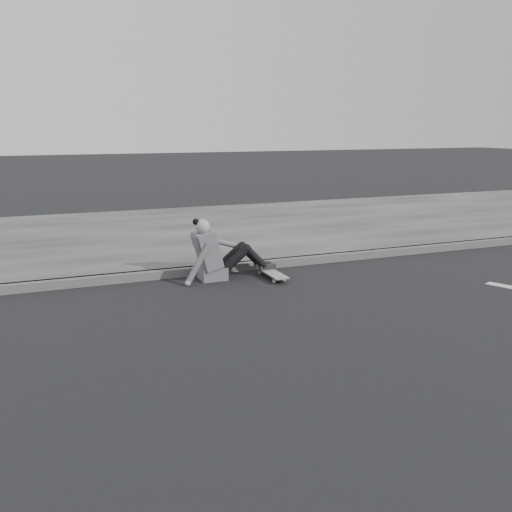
{
  "coord_description": "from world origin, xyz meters",
  "views": [
    {
      "loc": [
        -2.27,
        -5.18,
        2.12
      ],
      "look_at": [
        0.34,
        1.36,
        0.5
      ],
      "focal_mm": 40.0,
      "sensor_mm": 36.0,
      "label": 1
    }
  ],
  "objects": [
    {
      "name": "seated_woman",
      "position": [
        0.11,
        2.26,
        0.36
      ],
      "size": [
        1.38,
        0.46,
        0.88
      ],
      "color": "#565659",
      "rests_on": "ground"
    },
    {
      "name": "ground",
      "position": [
        0.0,
        0.0,
        0.0
      ],
      "size": [
        80.0,
        80.0,
        0.0
      ],
      "primitive_type": "plane",
      "color": "black",
      "rests_on": "ground"
    },
    {
      "name": "curb",
      "position": [
        0.0,
        2.58,
        0.06
      ],
      "size": [
        24.0,
        0.16,
        0.12
      ],
      "primitive_type": "cube",
      "color": "#4F4F4F",
      "rests_on": "ground"
    },
    {
      "name": "skateboard",
      "position": [
        0.84,
        2.01,
        0.07
      ],
      "size": [
        0.2,
        0.78,
        0.09
      ],
      "color": "#9E9F9A",
      "rests_on": "ground"
    },
    {
      "name": "sidewalk",
      "position": [
        0.0,
        5.6,
        0.06
      ],
      "size": [
        24.0,
        6.0,
        0.12
      ],
      "primitive_type": "cube",
      "color": "#3D3D3D",
      "rests_on": "ground"
    }
  ]
}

